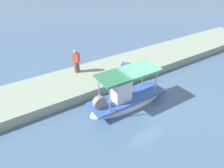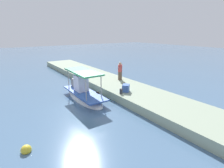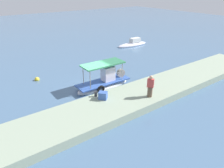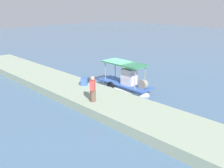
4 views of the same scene
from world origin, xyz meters
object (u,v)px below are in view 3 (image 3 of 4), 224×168
Objects in this scene: marker_buoy at (37,79)px; moored_boat_near at (133,44)px; fisherman_near_bollard at (150,87)px; cargo_crate at (103,95)px; mooring_bollard at (96,94)px; main_fishing_boat at (104,82)px.

moored_boat_near reaches higher than marker_buoy.
fisherman_near_bollard is 3.76m from cargo_crate.
fisherman_near_bollard reaches higher than moored_boat_near.
mooring_bollard is at bearing 143.78° from fisherman_near_bollard.
main_fishing_boat is at bearing 54.21° from cargo_crate.
cargo_crate reaches higher than mooring_bollard.
moored_boat_near is (10.85, 14.47, -1.24)m from fisherman_near_bollard.
fisherman_near_bollard is at bearing -59.40° from marker_buoy.
main_fishing_boat is at bearing -140.89° from moored_boat_near.
marker_buoy is at bearing 120.60° from fisherman_near_bollard.
moored_boat_near is (14.07, 12.60, -0.72)m from cargo_crate.
marker_buoy is (-2.63, 8.03, -0.83)m from cargo_crate.
fisherman_near_bollard is at bearing -75.59° from main_fishing_boat.
main_fishing_boat is at bearing 43.48° from mooring_bollard.
mooring_bollard is at bearing -140.16° from moored_boat_near.
main_fishing_boat is at bearing -48.30° from marker_buoy.
moored_boat_near reaches higher than mooring_bollard.
mooring_bollard is at bearing -136.52° from main_fishing_boat.
main_fishing_boat reaches higher than moored_boat_near.
marker_buoy is (-5.85, 9.90, -1.36)m from fisherman_near_bollard.
cargo_crate is (-2.03, -2.81, 0.49)m from main_fishing_boat.
fisherman_near_bollard is 3.79× the size of marker_buoy.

